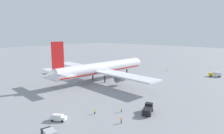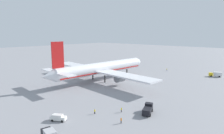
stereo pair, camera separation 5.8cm
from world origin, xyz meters
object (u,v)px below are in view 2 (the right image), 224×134
(service_truck_2, at_px, (148,109))
(ground_worker_0, at_px, (167,70))
(traffic_cone_1, at_px, (124,66))
(service_truck_1, at_px, (216,74))
(airliner, at_px, (101,68))
(ground_worker_1, at_px, (121,110))
(ground_worker_2, at_px, (121,120))
(traffic_cone_0, at_px, (96,65))
(ground_worker_3, at_px, (95,112))
(service_van, at_px, (58,117))

(service_truck_2, height_order, ground_worker_0, service_truck_2)
(ground_worker_0, xyz_separation_m, traffic_cone_1, (-7.03, 32.20, -0.59))
(service_truck_1, bearing_deg, airliner, 139.76)
(airliner, bearing_deg, ground_worker_0, -15.70)
(service_truck_1, distance_m, ground_worker_1, 80.12)
(service_truck_2, distance_m, ground_worker_2, 11.64)
(airliner, xyz_separation_m, service_truck_1, (52.82, -44.70, -5.15))
(traffic_cone_0, bearing_deg, service_truck_1, -78.31)
(ground_worker_2, relative_size, ground_worker_3, 1.07)
(service_van, relative_size, ground_worker_1, 3.11)
(ground_worker_1, relative_size, ground_worker_2, 0.93)
(ground_worker_0, bearing_deg, traffic_cone_1, 102.33)
(service_van, bearing_deg, ground_worker_0, 7.94)
(ground_worker_1, xyz_separation_m, traffic_cone_1, (70.28, 55.36, -0.54))
(service_van, distance_m, ground_worker_3, 11.74)
(service_van, relative_size, ground_worker_3, 3.09)
(ground_worker_2, height_order, traffic_cone_1, ground_worker_2)
(service_truck_2, xyz_separation_m, ground_worker_2, (-11.48, 1.80, -0.53))
(service_van, bearing_deg, traffic_cone_1, 27.29)
(ground_worker_0, distance_m, ground_worker_1, 80.71)
(service_van, height_order, ground_worker_3, service_van)
(service_truck_2, bearing_deg, service_van, 143.53)
(airliner, xyz_separation_m, traffic_cone_1, (43.32, 18.04, -6.43))
(ground_worker_0, height_order, ground_worker_2, ground_worker_2)
(service_truck_1, distance_m, ground_worker_0, 30.65)
(service_truck_2, height_order, service_van, service_truck_2)
(ground_worker_2, bearing_deg, ground_worker_3, 92.92)
(service_truck_1, distance_m, service_van, 99.16)
(service_truck_1, relative_size, ground_worker_1, 4.44)
(ground_worker_1, bearing_deg, ground_worker_0, 16.68)
(service_truck_2, bearing_deg, traffic_cone_0, 56.48)
(service_van, height_order, ground_worker_0, service_van)
(ground_worker_3, bearing_deg, ground_worker_2, -87.08)
(service_truck_2, xyz_separation_m, ground_worker_3, (-12.03, 12.53, -0.60))
(service_van, distance_m, ground_worker_0, 96.11)
(service_truck_2, distance_m, ground_worker_0, 78.33)
(ground_worker_0, relative_size, ground_worker_1, 1.06)
(airliner, xyz_separation_m, traffic_cone_0, (34.99, 41.52, -6.43))
(service_truck_2, xyz_separation_m, traffic_cone_1, (65.24, 62.41, -1.14))
(service_truck_1, relative_size, ground_worker_2, 4.12)
(ground_worker_0, relative_size, traffic_cone_0, 3.09)
(traffic_cone_0, bearing_deg, traffic_cone_1, -70.46)
(service_van, relative_size, traffic_cone_0, 9.10)
(airliner, relative_size, ground_worker_1, 46.69)
(ground_worker_2, height_order, traffic_cone_0, ground_worker_2)
(service_truck_2, xyz_separation_m, ground_worker_1, (-5.04, 7.04, -0.60))
(ground_worker_1, distance_m, traffic_cone_1, 89.47)
(service_truck_2, xyz_separation_m, service_van, (-22.91, 16.93, -0.38))
(ground_worker_1, distance_m, traffic_cone_0, 100.27)
(ground_worker_0, height_order, ground_worker_3, ground_worker_0)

